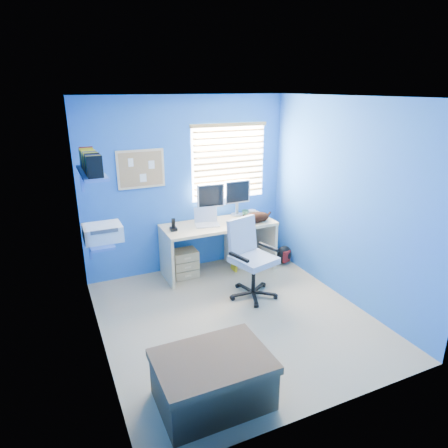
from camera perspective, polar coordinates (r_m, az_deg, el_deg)
name	(u,v)px	position (r m, az deg, el deg)	size (l,w,h in m)	color
floor	(235,317)	(4.86, 1.60, -13.21)	(3.00, 3.20, 0.00)	tan
ceiling	(237,97)	(4.12, 1.93, 17.71)	(3.00, 3.20, 0.00)	white
wall_back	(187,186)	(5.75, -5.30, 5.44)	(3.00, 0.01, 2.50)	blue
wall_front	(331,279)	(3.08, 15.05, -7.56)	(3.00, 0.01, 2.50)	blue
wall_left	(93,238)	(3.94, -18.26, -1.92)	(0.01, 3.20, 2.50)	blue
wall_right	(345,202)	(5.14, 16.96, 3.04)	(0.01, 3.20, 2.50)	blue
desk	(219,247)	(5.84, -0.76, -3.37)	(1.62, 0.65, 0.74)	tan
laptop	(207,218)	(5.61, -2.43, 0.89)	(0.33, 0.26, 0.22)	silver
monitor_left	(210,202)	(5.79, -1.99, 3.14)	(0.40, 0.12, 0.54)	silver
monitor_right	(237,198)	(6.00, 1.85, 3.73)	(0.40, 0.12, 0.54)	silver
phone	(173,224)	(5.45, -7.25, -0.07)	(0.09, 0.11, 0.17)	black
mug	(245,213)	(6.01, 3.06, 1.52)	(0.10, 0.09, 0.10)	#295D4B
cd_spindle	(252,212)	(6.12, 3.98, 1.70)	(0.13, 0.13, 0.07)	silver
cat	(256,217)	(5.76, 4.63, 0.96)	(0.41, 0.21, 0.15)	black
tower_pc	(237,250)	(6.13, 1.92, -3.71)	(0.19, 0.44, 0.45)	beige
drawer_boxes	(185,263)	(5.76, -5.63, -5.60)	(0.35, 0.28, 0.41)	tan
yellow_book	(235,263)	(5.95, 1.55, -5.54)	(0.03, 0.17, 0.24)	yellow
backpack	(284,255)	(6.23, 8.56, -4.36)	(0.25, 0.19, 0.29)	black
bed_corner	(213,380)	(3.66, -1.63, -21.33)	(0.93, 0.66, 0.45)	brown
office_chair	(251,268)	(5.19, 3.85, -6.31)	(0.73, 0.73, 1.01)	black
window_blinds	(229,162)	(5.90, 0.75, 8.84)	(1.15, 0.05, 1.10)	white
corkboard	(141,169)	(5.50, -11.78, 7.69)	(0.64, 0.02, 0.52)	tan
wall_shelves	(96,198)	(4.61, -17.83, 3.54)	(0.42, 0.90, 1.05)	#3E68C8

